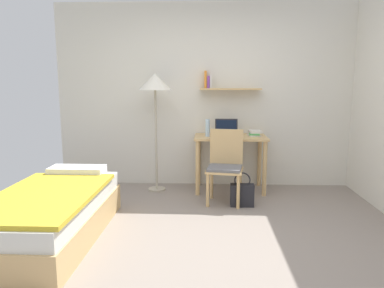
{
  "coord_description": "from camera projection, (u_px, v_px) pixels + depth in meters",
  "views": [
    {
      "loc": [
        -0.02,
        -3.18,
        1.47
      ],
      "look_at": [
        -0.19,
        0.51,
        0.85
      ],
      "focal_mm": 33.6,
      "sensor_mm": 36.0,
      "label": 1
    }
  ],
  "objects": [
    {
      "name": "laptop",
      "position": [
        226.0,
        132.0,
        4.93
      ],
      "size": [
        0.32,
        0.24,
        0.23
      ],
      "color": "black",
      "rests_on": "desk"
    },
    {
      "name": "ground_plane",
      "position": [
        210.0,
        242.0,
        3.38
      ],
      "size": [
        5.28,
        5.28,
        0.0
      ],
      "primitive_type": "plane",
      "color": "gray"
    },
    {
      "name": "water_bottle",
      "position": [
        208.0,
        128.0,
        4.86
      ],
      "size": [
        0.06,
        0.06,
        0.24
      ],
      "primitive_type": "cylinder",
      "color": "silver",
      "rests_on": "desk"
    },
    {
      "name": "desk",
      "position": [
        230.0,
        147.0,
        4.94
      ],
      "size": [
        0.98,
        0.59,
        0.77
      ],
      "color": "tan",
      "rests_on": "ground_plane"
    },
    {
      "name": "book_stack",
      "position": [
        255.0,
        133.0,
        4.93
      ],
      "size": [
        0.19,
        0.23,
        0.07
      ],
      "color": "silver",
      "rests_on": "desk"
    },
    {
      "name": "handbag",
      "position": [
        242.0,
        194.0,
        4.35
      ],
      "size": [
        0.28,
        0.12,
        0.42
      ],
      "color": "#232328",
      "rests_on": "ground_plane"
    },
    {
      "name": "standing_lamp",
      "position": [
        155.0,
        87.0,
        4.81
      ],
      "size": [
        0.44,
        0.44,
        1.61
      ],
      "color": "#B2A893",
      "rests_on": "ground_plane"
    },
    {
      "name": "wall_back",
      "position": [
        210.0,
        96.0,
        5.16
      ],
      "size": [
        4.4,
        0.27,
        2.6
      ],
      "color": "silver",
      "rests_on": "ground_plane"
    },
    {
      "name": "bed",
      "position": [
        52.0,
        214.0,
        3.44
      ],
      "size": [
        0.89,
        1.84,
        0.54
      ],
      "color": "tan",
      "rests_on": "ground_plane"
    },
    {
      "name": "desk_chair",
      "position": [
        225.0,
        164.0,
        4.46
      ],
      "size": [
        0.49,
        0.46,
        0.91
      ],
      "color": "tan",
      "rests_on": "ground_plane"
    }
  ]
}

